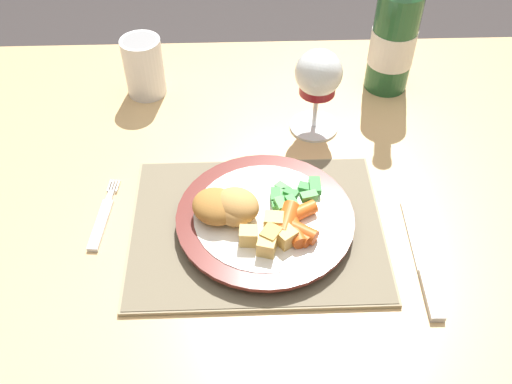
{
  "coord_description": "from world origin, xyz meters",
  "views": [
    {
      "loc": [
        -0.06,
        -0.53,
        1.31
      ],
      "look_at": [
        -0.05,
        -0.01,
        0.78
      ],
      "focal_mm": 40.0,
      "sensor_mm": 36.0,
      "label": 1
    }
  ],
  "objects_px": {
    "drinking_cup": "(144,66)",
    "table_knife": "(424,267)",
    "fork": "(103,219)",
    "bottle": "(395,33)",
    "dinner_plate": "(265,219)",
    "wine_glass": "(318,78)",
    "dining_table": "(286,244)"
  },
  "relations": [
    {
      "from": "dinner_plate",
      "to": "table_knife",
      "type": "relative_size",
      "value": 1.24
    },
    {
      "from": "dinner_plate",
      "to": "bottle",
      "type": "bearing_deg",
      "value": 54.86
    },
    {
      "from": "table_knife",
      "to": "drinking_cup",
      "type": "height_order",
      "value": "drinking_cup"
    },
    {
      "from": "fork",
      "to": "table_knife",
      "type": "xyz_separation_m",
      "value": [
        0.41,
        -0.09,
        0.0
      ]
    },
    {
      "from": "wine_glass",
      "to": "dining_table",
      "type": "bearing_deg",
      "value": -107.52
    },
    {
      "from": "dining_table",
      "to": "bottle",
      "type": "xyz_separation_m",
      "value": [
        0.18,
        0.27,
        0.19
      ]
    },
    {
      "from": "bottle",
      "to": "wine_glass",
      "type": "bearing_deg",
      "value": -141.08
    },
    {
      "from": "table_knife",
      "to": "wine_glass",
      "type": "relative_size",
      "value": 1.36
    },
    {
      "from": "dining_table",
      "to": "fork",
      "type": "relative_size",
      "value": 11.52
    },
    {
      "from": "table_knife",
      "to": "drinking_cup",
      "type": "distance_m",
      "value": 0.54
    },
    {
      "from": "fork",
      "to": "bottle",
      "type": "xyz_separation_m",
      "value": [
        0.43,
        0.29,
        0.1
      ]
    },
    {
      "from": "dining_table",
      "to": "dinner_plate",
      "type": "distance_m",
      "value": 0.12
    },
    {
      "from": "dining_table",
      "to": "dinner_plate",
      "type": "xyz_separation_m",
      "value": [
        -0.03,
        -0.04,
        0.1
      ]
    },
    {
      "from": "wine_glass",
      "to": "drinking_cup",
      "type": "bearing_deg",
      "value": 159.1
    },
    {
      "from": "dinner_plate",
      "to": "wine_glass",
      "type": "relative_size",
      "value": 1.69
    },
    {
      "from": "bottle",
      "to": "dinner_plate",
      "type": "bearing_deg",
      "value": -125.14
    },
    {
      "from": "wine_glass",
      "to": "bottle",
      "type": "distance_m",
      "value": 0.17
    },
    {
      "from": "dinner_plate",
      "to": "table_knife",
      "type": "xyz_separation_m",
      "value": [
        0.19,
        -0.07,
        -0.01
      ]
    },
    {
      "from": "bottle",
      "to": "drinking_cup",
      "type": "distance_m",
      "value": 0.4
    },
    {
      "from": "dining_table",
      "to": "bottle",
      "type": "relative_size",
      "value": 5.24
    },
    {
      "from": "wine_glass",
      "to": "bottle",
      "type": "bearing_deg",
      "value": 38.92
    },
    {
      "from": "fork",
      "to": "drinking_cup",
      "type": "height_order",
      "value": "drinking_cup"
    },
    {
      "from": "dinner_plate",
      "to": "drinking_cup",
      "type": "relative_size",
      "value": 2.35
    },
    {
      "from": "table_knife",
      "to": "bottle",
      "type": "bearing_deg",
      "value": 86.22
    },
    {
      "from": "drinking_cup",
      "to": "wine_glass",
      "type": "bearing_deg",
      "value": -20.9
    },
    {
      "from": "dining_table",
      "to": "table_knife",
      "type": "relative_size",
      "value": 7.89
    },
    {
      "from": "fork",
      "to": "table_knife",
      "type": "relative_size",
      "value": 0.68
    },
    {
      "from": "wine_glass",
      "to": "drinking_cup",
      "type": "xyz_separation_m",
      "value": [
        -0.27,
        0.1,
        -0.04
      ]
    },
    {
      "from": "dinner_plate",
      "to": "wine_glass",
      "type": "height_order",
      "value": "wine_glass"
    },
    {
      "from": "fork",
      "to": "drinking_cup",
      "type": "bearing_deg",
      "value": 83.61
    },
    {
      "from": "drinking_cup",
      "to": "table_knife",
      "type": "bearing_deg",
      "value": -45.29
    },
    {
      "from": "bottle",
      "to": "drinking_cup",
      "type": "relative_size",
      "value": 2.84
    }
  ]
}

